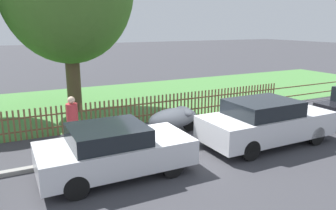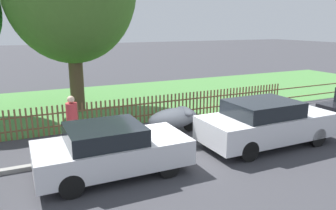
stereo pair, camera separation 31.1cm
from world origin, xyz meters
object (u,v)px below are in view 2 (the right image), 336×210
(parked_car_navy_estate, at_px, (266,123))
(parked_car_black_saloon, at_px, (111,149))
(pedestrian_near_fence, at_px, (72,119))
(covered_motorcycle, at_px, (175,118))

(parked_car_navy_estate, bearing_deg, parked_car_black_saloon, 179.14)
(pedestrian_near_fence, bearing_deg, covered_motorcycle, -57.76)
(covered_motorcycle, distance_m, pedestrian_near_fence, 3.46)
(parked_car_black_saloon, height_order, pedestrian_near_fence, pedestrian_near_fence)
(covered_motorcycle, xyz_separation_m, pedestrian_near_fence, (-3.44, 0.06, 0.36))
(parked_car_navy_estate, xyz_separation_m, pedestrian_near_fence, (-5.57, 2.24, 0.21))
(covered_motorcycle, bearing_deg, parked_car_navy_estate, -48.40)
(parked_car_black_saloon, height_order, parked_car_navy_estate, parked_car_navy_estate)
(parked_car_black_saloon, distance_m, covered_motorcycle, 3.56)
(parked_car_black_saloon, relative_size, pedestrian_near_fence, 2.30)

